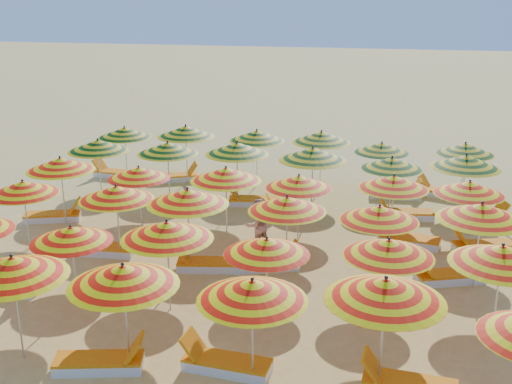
% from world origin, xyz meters
% --- Properties ---
extents(ground, '(120.00, 120.00, 0.00)m').
position_xyz_m(ground, '(0.00, 0.00, 0.00)').
color(ground, '#E5BE66').
rests_on(ground, ground).
extents(umbrella_1, '(2.42, 2.42, 2.25)m').
position_xyz_m(umbrella_1, '(-3.40, -6.11, 1.98)').
color(umbrella_1, silver).
rests_on(umbrella_1, ground).
extents(umbrella_2, '(2.76, 2.76, 2.23)m').
position_xyz_m(umbrella_2, '(-1.20, -6.00, 1.96)').
color(umbrella_2, silver).
rests_on(umbrella_2, ground).
extents(umbrella_3, '(2.69, 2.69, 2.15)m').
position_xyz_m(umbrella_3, '(1.25, -5.98, 1.89)').
color(umbrella_3, silver).
rests_on(umbrella_3, ground).
extents(umbrella_4, '(2.85, 2.85, 2.29)m').
position_xyz_m(umbrella_4, '(3.58, -5.74, 2.02)').
color(umbrella_4, silver).
rests_on(umbrella_4, ground).
extents(umbrella_7, '(2.09, 2.09, 1.97)m').
position_xyz_m(umbrella_7, '(-3.39, -3.78, 1.74)').
color(umbrella_7, silver).
rests_on(umbrella_7, ground).
extents(umbrella_8, '(2.14, 2.14, 2.20)m').
position_xyz_m(umbrella_8, '(-1.18, -3.59, 1.94)').
color(umbrella_8, silver).
rests_on(umbrella_8, ground).
extents(umbrella_9, '(2.04, 2.04, 1.99)m').
position_xyz_m(umbrella_9, '(1.07, -3.62, 1.75)').
color(umbrella_9, silver).
rests_on(umbrella_9, ground).
extents(umbrella_10, '(2.37, 2.37, 2.07)m').
position_xyz_m(umbrella_10, '(3.64, -3.35, 1.82)').
color(umbrella_10, silver).
rests_on(umbrella_10, ground).
extents(umbrella_11, '(2.53, 2.53, 2.22)m').
position_xyz_m(umbrella_11, '(5.86, -3.59, 1.95)').
color(umbrella_11, silver).
rests_on(umbrella_11, ground).
extents(umbrella_12, '(2.16, 2.16, 2.06)m').
position_xyz_m(umbrella_12, '(-6.18, -1.06, 1.82)').
color(umbrella_12, silver).
rests_on(umbrella_12, ground).
extents(umbrella_13, '(2.35, 2.35, 2.12)m').
position_xyz_m(umbrella_13, '(-3.44, -1.13, 1.87)').
color(umbrella_13, silver).
rests_on(umbrella_13, ground).
extents(umbrella_14, '(2.74, 2.74, 2.23)m').
position_xyz_m(umbrella_14, '(-1.40, -1.35, 1.97)').
color(umbrella_14, silver).
rests_on(umbrella_14, ground).
extents(umbrella_15, '(2.32, 2.32, 2.11)m').
position_xyz_m(umbrella_15, '(1.12, -1.08, 1.86)').
color(umbrella_15, silver).
rests_on(umbrella_15, ground).
extents(umbrella_16, '(2.25, 2.25, 2.07)m').
position_xyz_m(umbrella_16, '(3.40, -1.22, 1.82)').
color(umbrella_16, silver).
rests_on(umbrella_16, ground).
extents(umbrella_17, '(2.45, 2.45, 2.24)m').
position_xyz_m(umbrella_17, '(5.78, -1.05, 1.97)').
color(umbrella_17, silver).
rests_on(umbrella_17, ground).
extents(umbrella_18, '(2.21, 2.21, 2.19)m').
position_xyz_m(umbrella_18, '(-6.15, 1.00, 1.93)').
color(umbrella_18, silver).
rests_on(umbrella_18, ground).
extents(umbrella_19, '(2.10, 2.10, 1.98)m').
position_xyz_m(umbrella_19, '(-3.71, 1.17, 1.74)').
color(umbrella_19, silver).
rests_on(umbrella_19, ground).
extents(umbrella_20, '(2.31, 2.31, 2.18)m').
position_xyz_m(umbrella_20, '(-0.98, 0.97, 1.92)').
color(umbrella_20, silver).
rests_on(umbrella_20, ground).
extents(umbrella_21, '(2.43, 2.43, 2.01)m').
position_xyz_m(umbrella_21, '(1.11, 1.12, 1.77)').
color(umbrella_21, silver).
rests_on(umbrella_21, ground).
extents(umbrella_22, '(2.11, 2.11, 2.09)m').
position_xyz_m(umbrella_22, '(3.75, 1.40, 1.84)').
color(umbrella_22, silver).
rests_on(umbrella_22, ground).
extents(umbrella_23, '(2.53, 2.53, 2.04)m').
position_xyz_m(umbrella_23, '(5.78, 1.41, 1.80)').
color(umbrella_23, silver).
rests_on(umbrella_23, ground).
extents(umbrella_24, '(2.66, 2.66, 2.17)m').
position_xyz_m(umbrella_24, '(-6.06, 3.46, 1.91)').
color(umbrella_24, silver).
rests_on(umbrella_24, ground).
extents(umbrella_25, '(2.42, 2.42, 2.16)m').
position_xyz_m(umbrella_25, '(-3.64, 3.62, 1.90)').
color(umbrella_25, silver).
rests_on(umbrella_25, ground).
extents(umbrella_26, '(2.20, 2.20, 2.24)m').
position_xyz_m(umbrella_26, '(-1.30, 3.77, 1.97)').
color(umbrella_26, silver).
rests_on(umbrella_26, ground).
extents(umbrella_27, '(2.73, 2.73, 2.30)m').
position_xyz_m(umbrella_27, '(1.25, 3.36, 2.02)').
color(umbrella_27, silver).
rests_on(umbrella_27, ground).
extents(umbrella_28, '(2.47, 2.47, 2.04)m').
position_xyz_m(umbrella_28, '(3.70, 3.59, 1.80)').
color(umbrella_28, silver).
rests_on(umbrella_28, ground).
extents(umbrella_29, '(2.52, 2.52, 2.24)m').
position_xyz_m(umbrella_29, '(5.89, 3.57, 1.97)').
color(umbrella_29, silver).
rests_on(umbrella_29, ground).
extents(umbrella_30, '(2.59, 2.59, 2.09)m').
position_xyz_m(umbrella_30, '(-6.08, 5.81, 1.84)').
color(umbrella_30, silver).
rests_on(umbrella_30, ground).
extents(umbrella_31, '(2.77, 2.77, 2.23)m').
position_xyz_m(umbrella_31, '(-3.73, 5.93, 1.97)').
color(umbrella_31, silver).
rests_on(umbrella_31, ground).
extents(umbrella_32, '(2.59, 2.59, 2.15)m').
position_xyz_m(umbrella_32, '(-1.10, 6.08, 1.89)').
color(umbrella_32, silver).
rests_on(umbrella_32, ground).
extents(umbrella_33, '(2.25, 2.25, 2.21)m').
position_xyz_m(umbrella_33, '(1.23, 6.09, 1.94)').
color(umbrella_33, silver).
rests_on(umbrella_33, ground).
extents(umbrella_34, '(1.98, 1.98, 1.97)m').
position_xyz_m(umbrella_34, '(3.35, 5.79, 1.73)').
color(umbrella_34, silver).
rests_on(umbrella_34, ground).
extents(umbrella_35, '(2.20, 2.20, 2.08)m').
position_xyz_m(umbrella_35, '(6.11, 5.82, 1.83)').
color(umbrella_35, silver).
rests_on(umbrella_35, ground).
extents(lounger_0, '(1.82, 0.97, 0.69)m').
position_xyz_m(lounger_0, '(-1.70, -6.17, 0.15)').
color(lounger_0, white).
rests_on(lounger_0, ground).
extents(lounger_1, '(1.78, 0.74, 0.69)m').
position_xyz_m(lounger_1, '(0.65, -5.73, 0.15)').
color(lounger_1, white).
rests_on(lounger_1, ground).
extents(lounger_4, '(1.78, 0.76, 0.69)m').
position_xyz_m(lounger_4, '(-5.33, -3.51, 0.15)').
color(lounger_4, white).
rests_on(lounger_4, ground).
extents(lounger_5, '(1.76, 0.67, 0.69)m').
position_xyz_m(lounger_5, '(-4.03, -0.96, 0.15)').
color(lounger_5, white).
rests_on(lounger_5, ground).
extents(lounger_6, '(1.81, 0.88, 0.69)m').
position_xyz_m(lounger_6, '(-0.90, -1.35, 0.15)').
color(lounger_6, white).
rests_on(lounger_6, ground).
extents(lounger_7, '(1.83, 1.13, 0.69)m').
position_xyz_m(lounger_7, '(0.62, -0.99, 0.15)').
color(lounger_7, white).
rests_on(lounger_7, ground).
extents(lounger_8, '(1.83, 1.14, 0.69)m').
position_xyz_m(lounger_8, '(5.18, -0.86, 0.15)').
color(lounger_8, white).
rests_on(lounger_8, ground).
extents(lounger_9, '(1.83, 1.10, 0.69)m').
position_xyz_m(lounger_9, '(-6.65, 1.19, 0.15)').
color(lounger_9, white).
rests_on(lounger_9, ground).
extents(lounger_10, '(1.81, 0.90, 0.69)m').
position_xyz_m(lounger_10, '(4.25, 1.43, 0.15)').
color(lounger_10, white).
rests_on(lounger_10, ground).
extents(lounger_11, '(1.83, 1.10, 0.69)m').
position_xyz_m(lounger_11, '(6.29, 1.31, 0.15)').
color(lounger_11, white).
rests_on(lounger_11, ground).
extents(lounger_12, '(1.81, 0.89, 0.69)m').
position_xyz_m(lounger_12, '(-0.80, 3.92, 0.15)').
color(lounger_12, white).
rests_on(lounger_12, ground).
extents(lounger_13, '(1.83, 1.10, 0.69)m').
position_xyz_m(lounger_13, '(0.65, 3.17, 0.15)').
color(lounger_13, white).
rests_on(lounger_13, ground).
extents(lounger_14, '(1.79, 0.80, 0.69)m').
position_xyz_m(lounger_14, '(4.20, 3.60, 0.15)').
color(lounger_14, white).
rests_on(lounger_14, ground).
extents(lounger_15, '(1.83, 1.09, 0.69)m').
position_xyz_m(lounger_15, '(6.49, 3.64, 0.15)').
color(lounger_15, white).
rests_on(lounger_15, ground).
extents(lounger_16, '(1.79, 0.80, 0.69)m').
position_xyz_m(lounger_16, '(-6.68, 6.03, 0.15)').
color(lounger_16, white).
rests_on(lounger_16, ground).
extents(lounger_17, '(1.82, 1.22, 0.69)m').
position_xyz_m(lounger_17, '(-4.24, 6.03, 0.15)').
color(lounger_17, white).
rests_on(lounger_17, ground).
extents(lounger_18, '(1.78, 0.73, 0.69)m').
position_xyz_m(lounger_18, '(3.95, 5.68, 0.15)').
color(lounger_18, white).
rests_on(lounger_18, ground).
extents(lounger_19, '(1.83, 1.11, 0.69)m').
position_xyz_m(lounger_19, '(5.52, 6.08, 0.15)').
color(lounger_19, white).
rests_on(lounger_19, ground).
extents(beachgoer_b, '(0.93, 0.92, 1.52)m').
position_xyz_m(beachgoer_b, '(0.11, 0.15, 0.76)').
color(beachgoer_b, tan).
rests_on(beachgoer_b, ground).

